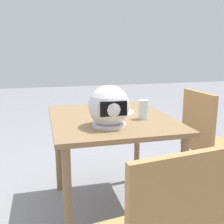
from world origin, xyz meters
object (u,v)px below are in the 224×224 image
(dining_table, at_px, (111,130))
(chair_side, at_px, (207,140))
(motorcycle_helmet, at_px, (109,107))
(drinking_glass, at_px, (144,109))
(pizza, at_px, (113,109))

(dining_table, height_order, chair_side, chair_side)
(chair_side, bearing_deg, dining_table, -1.57)
(chair_side, bearing_deg, motorcycle_helmet, 13.44)
(dining_table, distance_m, motorcycle_helmet, 0.32)
(dining_table, bearing_deg, motorcycle_helmet, 73.50)
(motorcycle_helmet, bearing_deg, drinking_glass, -157.24)
(pizza, xyz_separation_m, motorcycle_helmet, (0.12, 0.35, 0.10))
(drinking_glass, bearing_deg, pizza, -56.64)
(pizza, distance_m, chair_side, 0.79)
(motorcycle_helmet, distance_m, chair_side, 0.94)
(pizza, xyz_separation_m, drinking_glass, (-0.16, 0.24, 0.04))
(chair_side, bearing_deg, pizza, -11.55)
(motorcycle_helmet, height_order, drinking_glass, motorcycle_helmet)
(drinking_glass, distance_m, chair_side, 0.65)
(dining_table, relative_size, pizza, 3.98)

